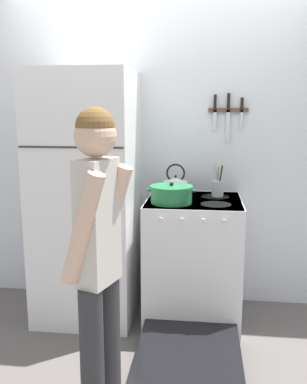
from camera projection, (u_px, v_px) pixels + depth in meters
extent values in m
plane|color=#5B5654|center=(159.00, 296.00, 3.72)|extent=(14.00, 14.00, 0.00)
cube|color=silver|center=(159.00, 149.00, 3.51)|extent=(10.00, 0.06, 2.55)
cube|color=white|center=(87.00, 197.00, 3.25)|extent=(0.73, 0.71, 1.87)
cube|color=#2D2D2D|center=(70.00, 147.00, 2.83)|extent=(0.72, 0.01, 0.01)
cylinder|color=#B2B5BA|center=(105.00, 226.00, 2.89)|extent=(0.02, 0.02, 0.60)
cube|color=white|center=(193.00, 259.00, 3.26)|extent=(0.70, 0.68, 0.94)
cube|color=black|center=(194.00, 201.00, 3.18)|extent=(0.69, 0.67, 0.02)
cube|color=black|center=(192.00, 276.00, 2.96)|extent=(0.60, 0.05, 0.72)
cylinder|color=black|center=(171.00, 203.00, 3.06)|extent=(0.22, 0.22, 0.01)
cylinder|color=black|center=(216.00, 205.00, 3.02)|extent=(0.22, 0.22, 0.01)
cylinder|color=black|center=(174.00, 196.00, 3.33)|extent=(0.22, 0.22, 0.01)
cylinder|color=black|center=(215.00, 197.00, 3.29)|extent=(0.22, 0.22, 0.01)
cylinder|color=silver|center=(161.00, 220.00, 2.87)|extent=(0.04, 0.02, 0.04)
cylinder|color=silver|center=(182.00, 220.00, 2.85)|extent=(0.04, 0.02, 0.04)
cylinder|color=silver|center=(203.00, 221.00, 2.84)|extent=(0.04, 0.02, 0.04)
cylinder|color=silver|center=(224.00, 222.00, 2.82)|extent=(0.04, 0.02, 0.04)
cube|color=black|center=(188.00, 354.00, 2.63)|extent=(0.64, 0.76, 0.04)
cube|color=#99999E|center=(192.00, 269.00, 3.19)|extent=(0.56, 0.37, 0.01)
cylinder|color=#237A42|center=(171.00, 196.00, 3.05)|extent=(0.29, 0.29, 0.11)
cylinder|color=#237A42|center=(171.00, 187.00, 3.04)|extent=(0.31, 0.31, 0.02)
sphere|color=black|center=(171.00, 184.00, 3.03)|extent=(0.03, 0.03, 0.03)
cylinder|color=#237A42|center=(149.00, 190.00, 3.06)|extent=(0.03, 0.02, 0.02)
cylinder|color=#237A42|center=(194.00, 191.00, 3.03)|extent=(0.03, 0.02, 0.02)
cylinder|color=silver|center=(175.00, 188.00, 3.31)|extent=(0.19, 0.19, 0.11)
cone|color=silver|center=(176.00, 179.00, 3.30)|extent=(0.18, 0.18, 0.03)
sphere|color=black|center=(176.00, 176.00, 3.30)|extent=(0.02, 0.02, 0.02)
cone|color=silver|center=(187.00, 187.00, 3.30)|extent=(0.10, 0.03, 0.09)
torus|color=black|center=(176.00, 173.00, 3.29)|extent=(0.15, 0.01, 0.15)
cylinder|color=#B7BABF|center=(218.00, 189.00, 3.28)|extent=(0.09, 0.09, 0.12)
cylinder|color=#9E7547|center=(218.00, 180.00, 3.25)|extent=(0.02, 0.02, 0.21)
cylinder|color=#232326|center=(220.00, 179.00, 3.26)|extent=(0.04, 0.04, 0.22)
cylinder|color=#B2B5BA|center=(217.00, 178.00, 3.27)|extent=(0.05, 0.04, 0.23)
cylinder|color=#2D2D30|center=(92.00, 367.00, 2.03)|extent=(0.12, 0.12, 0.79)
cylinder|color=#2D2D30|center=(109.00, 350.00, 2.17)|extent=(0.12, 0.12, 0.79)
cube|color=beige|center=(98.00, 222.00, 1.97)|extent=(0.19, 0.25, 0.59)
cylinder|color=beige|center=(82.00, 229.00, 1.86)|extent=(0.25, 0.15, 0.52)
cylinder|color=beige|center=(111.00, 217.00, 2.08)|extent=(0.25, 0.15, 0.52)
sphere|color=beige|center=(95.00, 136.00, 1.89)|extent=(0.19, 0.19, 0.19)
sphere|color=brown|center=(95.00, 126.00, 1.89)|extent=(0.18, 0.18, 0.18)
cube|color=brown|center=(228.00, 110.00, 3.34)|extent=(0.31, 0.02, 0.03)
cube|color=silver|center=(215.00, 120.00, 3.36)|extent=(0.03, 0.00, 0.15)
cube|color=black|center=(215.00, 102.00, 3.33)|extent=(0.02, 0.02, 0.12)
cube|color=silver|center=(228.00, 125.00, 3.36)|extent=(0.03, 0.00, 0.24)
cube|color=black|center=(229.00, 102.00, 3.32)|extent=(0.02, 0.02, 0.13)
cube|color=silver|center=(241.00, 120.00, 3.33)|extent=(0.02, 0.00, 0.15)
cube|color=black|center=(242.00, 104.00, 3.31)|extent=(0.02, 0.02, 0.10)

